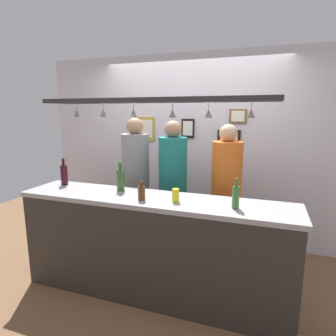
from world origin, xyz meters
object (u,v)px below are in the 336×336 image
(bottle_beer_green_import, at_px, (236,197))
(bottle_champagne_green, at_px, (120,179))
(picture_frame_lower_pair, at_px, (229,137))
(person_right_orange_shirt, at_px, (226,184))
(picture_frame_upper_small, at_px, (238,116))
(person_left_grey_shirt, at_px, (136,174))
(picture_frame_crest, at_px, (188,128))
(person_middle_teal_shirt, at_px, (173,178))
(drink_can, at_px, (176,195))
(bottle_wine_dark_red, at_px, (64,174))
(bottle_beer_brown_stubby, at_px, (142,193))
(picture_frame_caricature, at_px, (146,129))

(bottle_beer_green_import, height_order, bottle_champagne_green, bottle_champagne_green)
(picture_frame_lower_pair, bearing_deg, person_right_orange_shirt, -83.46)
(bottle_beer_green_import, xyz_separation_m, bottle_champagne_green, (-1.19, 0.17, 0.01))
(picture_frame_upper_small, xyz_separation_m, picture_frame_lower_pair, (-0.11, 0.00, -0.27))
(person_left_grey_shirt, relative_size, picture_frame_lower_pair, 5.83)
(picture_frame_upper_small, bearing_deg, bottle_champagne_green, -128.88)
(person_right_orange_shirt, xyz_separation_m, bottle_champagne_green, (-1.00, -0.62, 0.11))
(picture_frame_crest, bearing_deg, bottle_champagne_green, -105.89)
(person_middle_teal_shirt, height_order, bottle_beer_green_import, person_middle_teal_shirt)
(bottle_beer_green_import, bearing_deg, picture_frame_lower_pair, 100.19)
(bottle_champagne_green, xyz_separation_m, drink_can, (0.66, -0.17, -0.06))
(bottle_champagne_green, bearing_deg, picture_frame_lower_pair, 54.10)
(bottle_wine_dark_red, relative_size, bottle_beer_brown_stubby, 1.67)
(drink_can, height_order, picture_frame_upper_small, picture_frame_upper_small)
(picture_frame_crest, bearing_deg, picture_frame_lower_pair, 0.00)
(person_left_grey_shirt, distance_m, person_middle_teal_shirt, 0.49)
(drink_can, bearing_deg, picture_frame_caricature, 122.26)
(bottle_champagne_green, relative_size, drink_can, 2.46)
(person_right_orange_shirt, relative_size, picture_frame_lower_pair, 5.63)
(person_middle_teal_shirt, xyz_separation_m, picture_frame_crest, (-0.00, 0.66, 0.56))
(bottle_champagne_green, xyz_separation_m, picture_frame_caricature, (-0.26, 1.28, 0.44))
(person_middle_teal_shirt, height_order, picture_frame_lower_pair, person_middle_teal_shirt)
(person_left_grey_shirt, xyz_separation_m, bottle_beer_green_import, (1.31, -0.79, 0.06))
(bottle_beer_green_import, xyz_separation_m, picture_frame_caricature, (-1.45, 1.46, 0.46))
(drink_can, bearing_deg, bottle_beer_green_import, -0.12)
(person_left_grey_shirt, xyz_separation_m, person_right_orange_shirt, (1.13, -0.00, -0.04))
(person_right_orange_shirt, relative_size, bottle_beer_brown_stubby, 9.39)
(person_left_grey_shirt, bearing_deg, bottle_beer_green_import, -31.10)
(bottle_champagne_green, relative_size, picture_frame_crest, 1.15)
(bottle_beer_brown_stubby, relative_size, picture_frame_caricature, 0.53)
(person_middle_teal_shirt, height_order, picture_frame_crest, picture_frame_crest)
(bottle_beer_green_import, distance_m, picture_frame_upper_small, 1.60)
(bottle_beer_brown_stubby, relative_size, picture_frame_lower_pair, 0.60)
(person_middle_teal_shirt, bearing_deg, bottle_champagne_green, -120.81)
(bottle_beer_brown_stubby, bearing_deg, bottle_wine_dark_red, 167.34)
(picture_frame_crest, distance_m, picture_frame_caricature, 0.63)
(person_middle_teal_shirt, relative_size, picture_frame_lower_pair, 5.74)
(drink_can, distance_m, picture_frame_caricature, 1.79)
(person_right_orange_shirt, distance_m, picture_frame_crest, 1.09)
(bottle_beer_green_import, relative_size, bottle_beer_brown_stubby, 1.44)
(bottle_wine_dark_red, distance_m, drink_can, 1.38)
(person_middle_teal_shirt, bearing_deg, drink_can, -70.00)
(bottle_beer_green_import, height_order, drink_can, bottle_beer_green_import)
(person_middle_teal_shirt, bearing_deg, picture_frame_caricature, 133.51)
(bottle_beer_green_import, relative_size, picture_frame_upper_small, 1.18)
(drink_can, relative_size, picture_frame_lower_pair, 0.41)
(bottle_beer_green_import, height_order, bottle_beer_brown_stubby, bottle_beer_green_import)
(bottle_wine_dark_red, height_order, picture_frame_lower_pair, picture_frame_lower_pair)
(picture_frame_lower_pair, bearing_deg, bottle_champagne_green, -125.90)
(bottle_wine_dark_red, distance_m, picture_frame_crest, 1.73)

